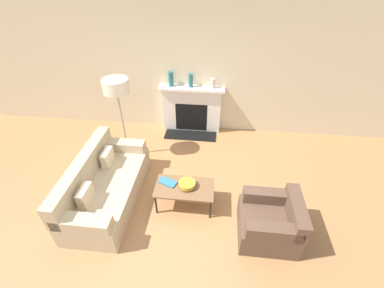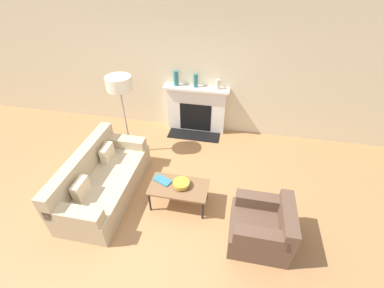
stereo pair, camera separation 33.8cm
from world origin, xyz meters
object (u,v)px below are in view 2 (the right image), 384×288
(fireplace, at_px, (196,110))
(mantel_vase_left, at_px, (176,78))
(mantel_vase_center_left, at_px, (196,81))
(armchair_near, at_px, (262,228))
(book, at_px, (163,180))
(bowl, at_px, (181,183))
(coffee_table, at_px, (179,188))
(floor_lamp, at_px, (120,89))
(mantel_vase_center_right, at_px, (218,84))
(couch, at_px, (102,180))

(fireplace, distance_m, mantel_vase_left, 0.84)
(fireplace, xyz_separation_m, mantel_vase_left, (-0.45, 0.01, 0.71))
(mantel_vase_center_left, bearing_deg, armchair_near, -61.51)
(armchair_near, bearing_deg, book, -107.16)
(bowl, height_order, mantel_vase_left, mantel_vase_left)
(fireplace, xyz_separation_m, armchair_near, (1.45, -2.70, -0.24))
(bowl, bearing_deg, mantel_vase_left, 105.31)
(coffee_table, relative_size, book, 2.86)
(bowl, relative_size, floor_lamp, 0.16)
(book, relative_size, mantel_vase_center_left, 1.15)
(mantel_vase_left, height_order, mantel_vase_center_left, mantel_vase_left)
(armchair_near, xyz_separation_m, book, (-1.60, 0.49, 0.14))
(mantel_vase_center_left, height_order, mantel_vase_center_right, mantel_vase_center_left)
(floor_lamp, bearing_deg, fireplace, 41.62)
(coffee_table, relative_size, floor_lamp, 0.57)
(couch, xyz_separation_m, book, (1.05, 0.08, 0.13))
(fireplace, height_order, mantel_vase_left, mantel_vase_left)
(fireplace, bearing_deg, mantel_vase_center_right, 1.90)
(armchair_near, height_order, coffee_table, armchair_near)
(fireplace, xyz_separation_m, book, (-0.15, -2.21, -0.10))
(bowl, relative_size, mantel_vase_center_left, 0.95)
(bowl, xyz_separation_m, book, (-0.32, 0.05, -0.04))
(armchair_near, bearing_deg, couch, -98.82)
(bowl, height_order, mantel_vase_center_right, mantel_vase_center_right)
(mantel_vase_center_right, bearing_deg, book, -104.98)
(fireplace, relative_size, book, 4.34)
(mantel_vase_left, bearing_deg, floor_lamp, -125.05)
(book, bearing_deg, armchair_near, 5.86)
(bowl, bearing_deg, fireplace, 94.45)
(fireplace, relative_size, mantel_vase_center_left, 5.00)
(fireplace, distance_m, armchair_near, 3.08)
(armchair_near, bearing_deg, coffee_table, -107.82)
(floor_lamp, height_order, mantel_vase_center_left, floor_lamp)
(fireplace, bearing_deg, mantel_vase_center_left, 144.96)
(floor_lamp, xyz_separation_m, mantel_vase_left, (0.77, 1.09, -0.19))
(armchair_near, xyz_separation_m, coffee_table, (-1.32, 0.42, 0.09))
(mantel_vase_center_right, bearing_deg, mantel_vase_center_left, 180.00)
(fireplace, bearing_deg, armchair_near, -61.73)
(couch, distance_m, mantel_vase_center_left, 2.75)
(book, xyz_separation_m, mantel_vase_center_right, (0.60, 2.22, 0.75))
(mantel_vase_center_left, distance_m, mantel_vase_center_right, 0.47)
(armchair_near, bearing_deg, floor_lamp, -121.37)
(mantel_vase_center_left, bearing_deg, bowl, -85.04)
(mantel_vase_center_left, bearing_deg, coffee_table, -86.04)
(floor_lamp, bearing_deg, mantel_vase_left, 54.95)
(book, bearing_deg, mantel_vase_center_right, 98.05)
(couch, xyz_separation_m, mantel_vase_center_left, (1.18, 2.31, 0.92))
(coffee_table, height_order, mantel_vase_center_left, mantel_vase_center_left)
(coffee_table, bearing_deg, book, 165.94)
(mantel_vase_left, height_order, mantel_vase_center_right, mantel_vase_left)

